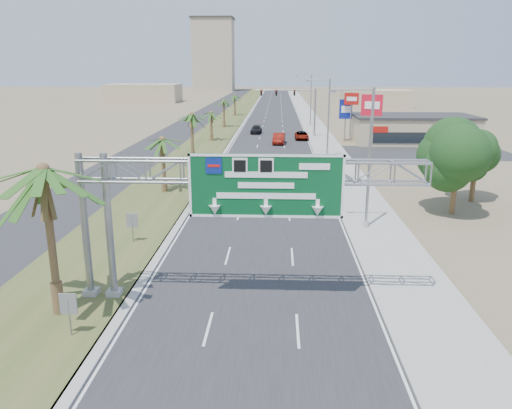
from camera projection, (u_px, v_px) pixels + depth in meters
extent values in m
cube|color=#28282B|center=(274.00, 116.00, 121.46)|extent=(12.00, 300.00, 0.02)
cube|color=#9E9B93|center=(309.00, 116.00, 121.09)|extent=(4.00, 300.00, 0.10)
cube|color=#3D5023|center=(233.00, 116.00, 121.86)|extent=(7.00, 300.00, 0.12)
cube|color=#28282B|center=(204.00, 116.00, 122.17)|extent=(8.00, 300.00, 0.02)
cylinder|color=gray|center=(109.00, 228.00, 24.43)|extent=(0.36, 0.36, 7.40)
cylinder|color=gray|center=(85.00, 228.00, 24.48)|extent=(0.36, 0.36, 7.40)
cube|color=#9E9B93|center=(114.00, 293.00, 25.36)|extent=(0.70, 0.70, 0.40)
cube|color=#9E9B93|center=(91.00, 293.00, 25.41)|extent=(0.70, 0.70, 0.40)
cube|color=#074922|center=(266.00, 186.00, 23.04)|extent=(7.20, 0.12, 3.00)
cube|color=navy|center=(214.00, 166.00, 22.81)|extent=(0.75, 0.03, 0.75)
cone|color=white|center=(266.00, 210.00, 23.27)|extent=(0.56, 0.56, 0.45)
cylinder|color=brown|center=(52.00, 245.00, 22.64)|extent=(0.36, 0.36, 7.00)
cylinder|color=brown|center=(58.00, 299.00, 23.34)|extent=(0.54, 0.54, 1.68)
cylinder|color=brown|center=(164.00, 166.00, 46.04)|extent=(0.36, 0.36, 5.00)
cylinder|color=brown|center=(165.00, 186.00, 46.55)|extent=(0.54, 0.54, 1.20)
cylinder|color=brown|center=(192.00, 138.00, 61.35)|extent=(0.36, 0.36, 5.80)
cylinder|color=brown|center=(193.00, 156.00, 61.94)|extent=(0.54, 0.54, 1.39)
cylinder|color=brown|center=(211.00, 127.00, 78.87)|extent=(0.36, 0.36, 4.50)
cylinder|color=brown|center=(212.00, 138.00, 79.32)|extent=(0.54, 0.54, 1.08)
cylinder|color=brown|center=(224.00, 114.00, 97.08)|extent=(0.36, 0.36, 5.20)
cylinder|color=brown|center=(224.00, 124.00, 97.60)|extent=(0.54, 0.54, 1.25)
cylinder|color=brown|center=(235.00, 106.00, 121.22)|extent=(0.36, 0.36, 4.80)
cylinder|color=brown|center=(235.00, 113.00, 121.71)|extent=(0.54, 0.54, 1.15)
cylinder|color=gray|center=(370.00, 160.00, 35.03)|extent=(0.20, 0.20, 10.00)
cylinder|color=gray|center=(353.00, 90.00, 33.81)|extent=(2.80, 0.12, 0.12)
cube|color=slate|center=(332.00, 91.00, 33.90)|extent=(0.50, 0.22, 0.18)
cylinder|color=#9E9B93|center=(366.00, 225.00, 36.29)|extent=(0.44, 0.44, 0.50)
cylinder|color=gray|center=(328.00, 119.00, 63.94)|extent=(0.20, 0.20, 10.00)
cylinder|color=gray|center=(319.00, 80.00, 62.72)|extent=(2.80, 0.12, 0.12)
cube|color=slate|center=(308.00, 81.00, 62.80)|extent=(0.50, 0.22, 0.18)
cylinder|color=#9E9B93|center=(327.00, 155.00, 65.19)|extent=(0.44, 0.44, 0.50)
cylinder|color=gray|center=(311.00, 101.00, 98.63)|extent=(0.20, 0.20, 10.00)
cylinder|color=gray|center=(304.00, 76.00, 97.40)|extent=(2.80, 0.12, 0.12)
cube|color=slate|center=(297.00, 76.00, 97.49)|extent=(0.50, 0.22, 0.18)
cylinder|color=#9E9B93|center=(310.00, 125.00, 99.88)|extent=(0.44, 0.44, 0.50)
cylinder|color=gray|center=(315.00, 113.00, 83.49)|extent=(0.28, 0.28, 8.00)
cylinder|color=gray|center=(285.00, 90.00, 82.72)|extent=(10.00, 0.18, 0.18)
cube|color=black|center=(294.00, 93.00, 82.57)|extent=(0.32, 0.18, 0.95)
cube|color=black|center=(276.00, 93.00, 82.69)|extent=(0.32, 0.18, 0.95)
cube|color=black|center=(261.00, 93.00, 82.80)|extent=(0.32, 0.18, 0.95)
sphere|color=red|center=(294.00, 91.00, 82.37)|extent=(0.22, 0.22, 0.22)
imported|color=black|center=(315.00, 95.00, 82.69)|extent=(0.16, 0.16, 0.60)
cylinder|color=#9E9B93|center=(314.00, 135.00, 84.46)|extent=(0.56, 0.56, 0.60)
cube|color=tan|center=(412.00, 130.00, 77.61)|extent=(18.00, 10.00, 4.00)
cylinder|color=brown|center=(454.00, 190.00, 39.38)|extent=(0.44, 0.44, 3.90)
sphere|color=#143713|center=(458.00, 158.00, 38.69)|extent=(4.50, 4.50, 4.50)
cylinder|color=brown|center=(473.00, 183.00, 43.19)|extent=(0.44, 0.44, 3.30)
sphere|color=#143713|center=(476.00, 158.00, 42.61)|extent=(3.50, 3.50, 3.50)
cylinder|color=gray|center=(70.00, 319.00, 21.34)|extent=(0.08, 0.08, 1.80)
cube|color=slate|center=(68.00, 304.00, 21.16)|extent=(0.75, 0.06, 0.95)
cylinder|color=gray|center=(133.00, 231.00, 32.93)|extent=(0.08, 0.08, 1.80)
cube|color=slate|center=(132.00, 220.00, 32.75)|extent=(0.75, 0.06, 0.95)
cube|color=tan|center=(214.00, 55.00, 253.07)|extent=(20.00, 16.00, 35.00)
cube|color=tan|center=(144.00, 93.00, 170.73)|extent=(24.00, 14.00, 6.00)
cube|color=tan|center=(375.00, 99.00, 148.44)|extent=(20.00, 12.00, 5.00)
imported|color=black|center=(205.00, 197.00, 41.71)|extent=(2.60, 5.22, 1.71)
imported|color=#651009|center=(279.00, 139.00, 76.54)|extent=(2.03, 5.06, 1.64)
imported|color=gray|center=(302.00, 136.00, 81.10)|extent=(2.18, 4.66, 1.29)
imported|color=black|center=(256.00, 130.00, 88.74)|extent=(2.06, 4.65, 1.33)
cylinder|color=gray|center=(370.00, 130.00, 57.76)|extent=(0.20, 0.20, 8.57)
cube|color=red|center=(372.00, 105.00, 57.00)|extent=(2.37, 1.06, 2.40)
cube|color=white|center=(372.00, 105.00, 56.83)|extent=(1.60, 0.58, 0.84)
cylinder|color=gray|center=(345.00, 120.00, 78.50)|extent=(0.20, 0.20, 6.75)
cube|color=navy|center=(346.00, 109.00, 78.06)|extent=(2.01, 0.41, 3.00)
cube|color=white|center=(346.00, 109.00, 77.88)|extent=(1.40, 0.12, 1.05)
cylinder|color=gray|center=(351.00, 117.00, 77.56)|extent=(0.20, 0.20, 7.78)
cube|color=#AD110D|center=(352.00, 99.00, 76.82)|extent=(2.20, 0.88, 1.80)
cube|color=white|center=(352.00, 99.00, 76.64)|extent=(1.49, 0.45, 0.63)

